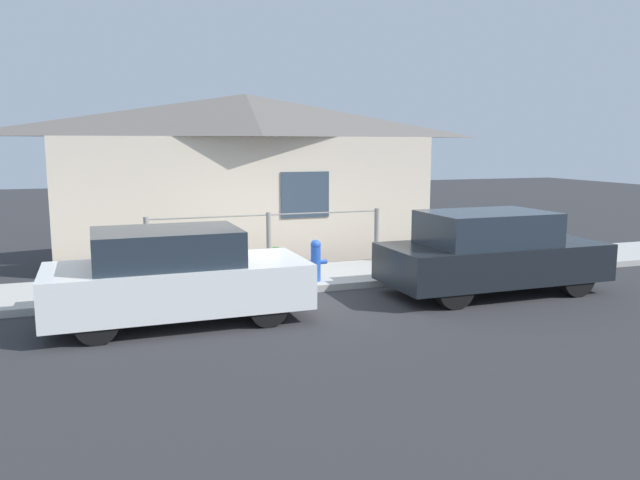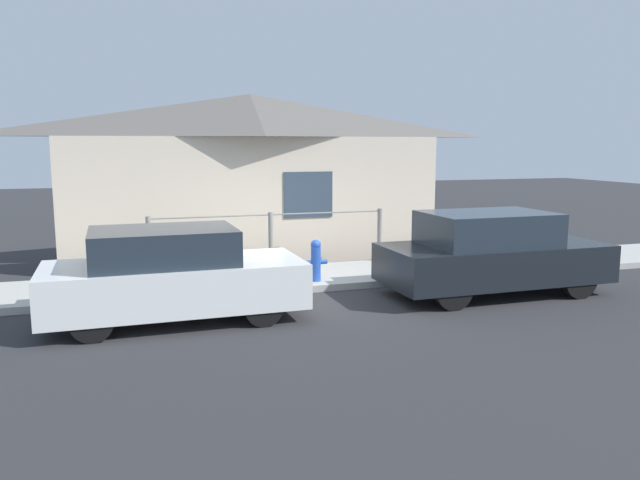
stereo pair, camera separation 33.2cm
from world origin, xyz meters
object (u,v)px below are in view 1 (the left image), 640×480
object	(u,v)px
car_left	(176,276)
fire_hydrant	(316,259)
car_right	(491,253)
potted_plant_by_fence	(195,257)
potted_plant_near_hydrant	(276,258)

from	to	relation	value
car_left	fire_hydrant	distance (m)	3.05
car_right	fire_hydrant	bearing A→B (deg)	152.57
fire_hydrant	potted_plant_by_fence	bearing A→B (deg)	150.04
car_left	car_right	world-z (taller)	car_right
car_right	potted_plant_near_hydrant	world-z (taller)	car_right
car_right	fire_hydrant	distance (m)	3.15
fire_hydrant	potted_plant_by_fence	xyz separation A→B (m)	(-2.04, 1.18, -0.04)
potted_plant_by_fence	potted_plant_near_hydrant	bearing A→B (deg)	-7.10
car_left	car_right	size ratio (longest dim) A/B	0.96
potted_plant_near_hydrant	car_right	bearing A→B (deg)	-36.25
car_left	potted_plant_near_hydrant	size ratio (longest dim) A/B	7.48
fire_hydrant	potted_plant_by_fence	size ratio (longest dim) A/B	1.17
car_right	fire_hydrant	world-z (taller)	car_right
car_left	potted_plant_by_fence	world-z (taller)	car_left
fire_hydrant	car_right	bearing A→B (deg)	-26.97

